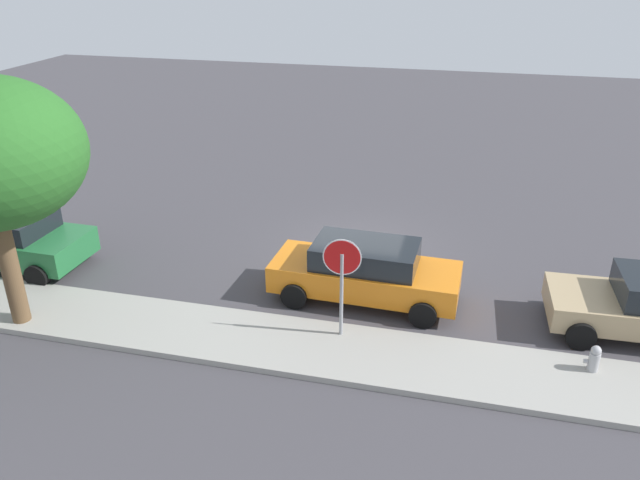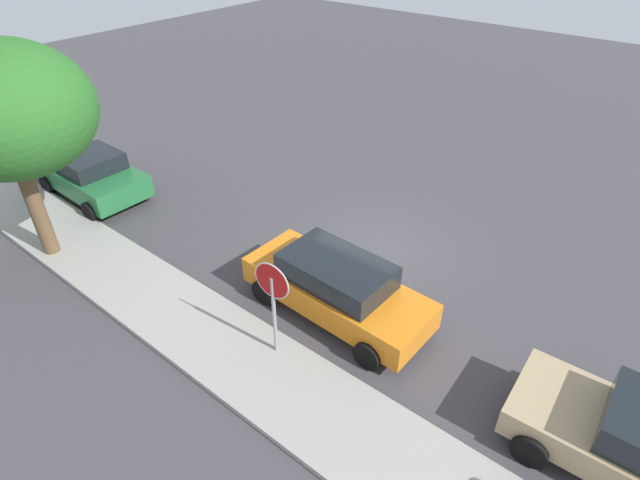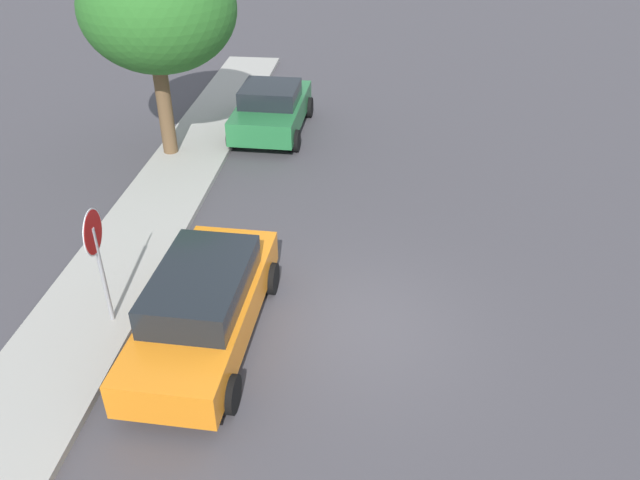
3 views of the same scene
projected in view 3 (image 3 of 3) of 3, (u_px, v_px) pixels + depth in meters
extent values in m
plane|color=#423F44|center=(358.00, 327.00, 11.60)|extent=(60.00, 60.00, 0.00)
cube|color=#9E9B93|center=(93.00, 305.00, 12.03)|extent=(32.00, 2.05, 0.14)
cylinder|color=gray|center=(104.00, 279.00, 11.09)|extent=(0.08, 0.08, 2.12)
cylinder|color=white|center=(93.00, 232.00, 10.55)|extent=(0.83, 0.08, 0.83)
cylinder|color=red|center=(93.00, 232.00, 10.55)|extent=(0.77, 0.09, 0.77)
cube|color=orange|center=(205.00, 312.00, 10.99)|extent=(4.59, 1.86, 0.66)
cube|color=black|center=(201.00, 284.00, 10.66)|extent=(2.53, 1.58, 0.56)
cylinder|color=black|center=(188.00, 271.00, 12.54)|extent=(0.65, 0.24, 0.64)
cylinder|color=black|center=(271.00, 279.00, 12.33)|extent=(0.65, 0.24, 0.64)
cylinder|color=black|center=(127.00, 383.00, 9.98)|extent=(0.65, 0.24, 0.64)
cylinder|color=black|center=(230.00, 394.00, 9.77)|extent=(0.65, 0.24, 0.64)
cube|color=#236B38|center=(272.00, 111.00, 18.96)|extent=(3.97, 1.95, 0.69)
cube|color=black|center=(270.00, 94.00, 18.51)|extent=(1.72, 1.68, 0.51)
cylinder|color=black|center=(252.00, 105.00, 20.35)|extent=(0.64, 0.23, 0.64)
cylinder|color=black|center=(309.00, 107.00, 20.15)|extent=(0.64, 0.23, 0.64)
cylinder|color=black|center=(232.00, 137.00, 18.13)|extent=(0.64, 0.23, 0.64)
cylinder|color=black|center=(295.00, 141.00, 17.92)|extent=(0.64, 0.23, 0.64)
cylinder|color=brown|center=(165.00, 111.00, 17.08)|extent=(0.40, 0.40, 2.71)
ellipsoid|color=#286623|center=(158.00, 8.00, 15.61)|extent=(3.95, 3.95, 3.17)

